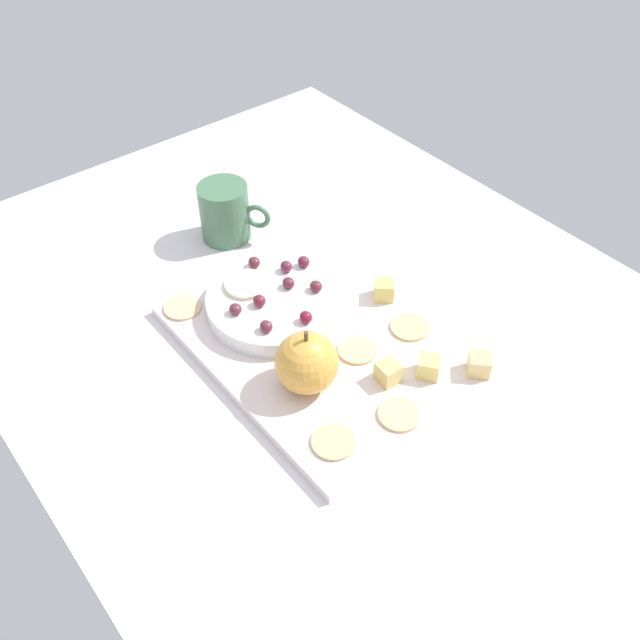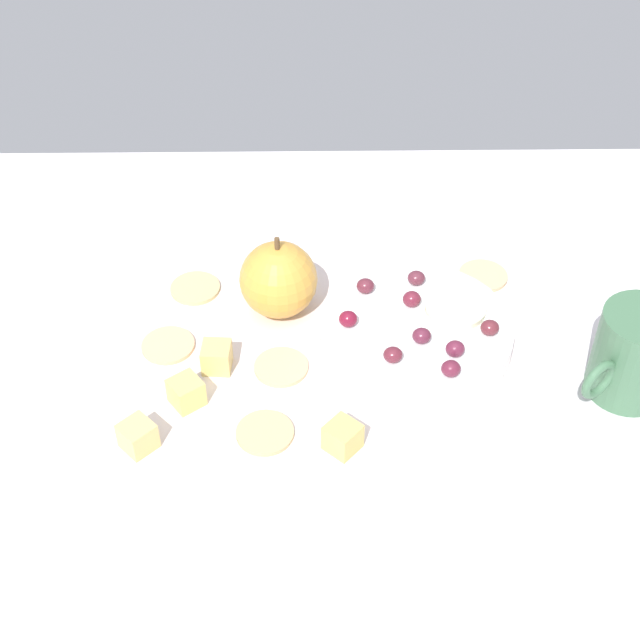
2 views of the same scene
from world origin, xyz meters
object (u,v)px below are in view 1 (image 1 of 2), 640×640
at_px(platter, 319,342).
at_px(cracker_4, 410,327).
at_px(grape_0, 266,326).
at_px(cracker_2, 399,415).
at_px(grape_6, 288,283).
at_px(cheese_cube_2, 429,367).
at_px(cheese_cube_3, 389,372).
at_px(cracker_3, 333,442).
at_px(grape_4, 304,316).
at_px(grape_7, 318,285).
at_px(cheese_cube_0, 384,290).
at_px(apple_whole, 307,363).
at_px(serving_dish, 275,302).
at_px(grape_2, 286,267).
at_px(apple_slice_0, 246,285).
at_px(grape_5, 304,262).
at_px(cheese_cube_1, 479,364).
at_px(grape_8, 254,262).
at_px(grape_3, 235,309).
at_px(cup, 227,211).
at_px(grape_1, 259,301).
at_px(cracker_0, 357,350).
at_px(cracker_1, 183,307).

height_order(platter, cracker_4, cracker_4).
distance_m(platter, grape_0, 0.08).
bearing_deg(cracker_2, grape_6, -5.01).
distance_m(cheese_cube_2, cheese_cube_3, 0.05).
bearing_deg(cracker_3, cheese_cube_2, -87.59).
height_order(cracker_3, grape_4, grape_4).
height_order(platter, grape_7, grape_7).
height_order(cheese_cube_0, grape_4, grape_4).
relative_size(apple_whole, cheese_cube_3, 2.90).
bearing_deg(cheese_cube_0, serving_dish, 60.34).
distance_m(grape_2, apple_slice_0, 0.06).
bearing_deg(grape_4, platter, -149.59).
bearing_deg(grape_5, cheese_cube_1, -167.86).
relative_size(cheese_cube_3, grape_8, 1.50).
distance_m(grape_0, grape_3, 0.05).
bearing_deg(cheese_cube_3, cup, -3.24).
xyz_separation_m(cheese_cube_2, grape_1, (0.21, 0.10, 0.02)).
distance_m(cracker_0, grape_6, 0.13).
relative_size(cheese_cube_3, cracker_0, 0.52).
distance_m(grape_7, apple_slice_0, 0.09).
bearing_deg(cracker_4, platter, 59.14).
bearing_deg(cup, grape_1, 157.86).
bearing_deg(grape_8, grape_7, -158.00).
bearing_deg(platter, cracker_2, 177.10).
bearing_deg(cracker_4, apple_slice_0, 36.40).
relative_size(cracker_4, cup, 0.52).
xyz_separation_m(cracker_2, grape_8, (0.30, -0.01, 0.03)).
bearing_deg(cracker_0, cracker_1, 32.17).
bearing_deg(apple_whole, platter, -49.79).
relative_size(cracker_4, grape_2, 2.89).
relative_size(platter, grape_1, 21.61).
relative_size(cheese_cube_0, grape_3, 1.50).
bearing_deg(grape_6, cracker_4, -147.88).
xyz_separation_m(grape_4, apple_slice_0, (0.10, 0.02, -0.00)).
bearing_deg(cracker_1, grape_8, -96.79).
xyz_separation_m(serving_dish, cheese_cube_2, (-0.21, -0.07, 0.00)).
bearing_deg(cracker_2, grape_1, 7.29).
height_order(platter, cheese_cube_3, cheese_cube_3).
bearing_deg(cup, cracker_0, 176.64).
bearing_deg(cheese_cube_1, cracker_3, 81.79).
distance_m(platter, apple_whole, 0.09).
bearing_deg(grape_6, platter, 170.96).
distance_m(cheese_cube_1, cracker_1, 0.39).
distance_m(cracker_0, grape_2, 0.16).
bearing_deg(cheese_cube_0, grape_7, 58.54).
xyz_separation_m(apple_whole, cup, (0.32, -0.10, -0.01)).
height_order(cracker_3, grape_3, grape_3).
height_order(platter, grape_8, grape_8).
xyz_separation_m(cracker_3, grape_1, (0.21, -0.05, 0.03)).
bearing_deg(grape_1, cracker_4, -134.47).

